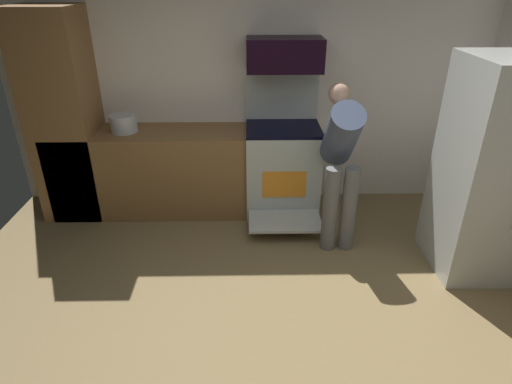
% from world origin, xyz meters
% --- Properties ---
extents(ground_plane, '(5.20, 4.80, 0.02)m').
position_xyz_m(ground_plane, '(0.00, 0.00, -0.01)').
color(ground_plane, olive).
extents(wall_back, '(5.20, 0.12, 2.60)m').
position_xyz_m(wall_back, '(0.00, 2.34, 1.30)').
color(wall_back, silver).
rests_on(wall_back, ground).
extents(lower_cabinet_run, '(2.40, 0.60, 0.90)m').
position_xyz_m(lower_cabinet_run, '(-0.90, 1.98, 0.45)').
color(lower_cabinet_run, brown).
rests_on(lower_cabinet_run, ground).
extents(cabinet_column, '(0.60, 0.60, 2.10)m').
position_xyz_m(cabinet_column, '(-1.90, 1.98, 1.05)').
color(cabinet_column, brown).
rests_on(cabinet_column, ground).
extents(oven_range, '(0.76, 1.06, 1.49)m').
position_xyz_m(oven_range, '(0.31, 1.96, 0.51)').
color(oven_range, '#B8BFB9').
rests_on(oven_range, ground).
extents(microwave, '(0.74, 0.38, 0.32)m').
position_xyz_m(microwave, '(0.31, 2.06, 1.65)').
color(microwave, black).
rests_on(microwave, oven_range).
extents(refrigerator, '(0.88, 0.77, 1.82)m').
position_xyz_m(refrigerator, '(2.03, 0.91, 0.91)').
color(refrigerator, '#B9BDB8').
rests_on(refrigerator, ground).
extents(person_cook, '(0.31, 0.67, 1.47)m').
position_xyz_m(person_cook, '(0.79, 1.34, 0.87)').
color(person_cook, slate).
rests_on(person_cook, ground).
extents(stock_pot, '(0.27, 0.27, 0.18)m').
position_xyz_m(stock_pot, '(-1.32, 1.98, 0.99)').
color(stock_pot, silver).
rests_on(stock_pot, lower_cabinet_run).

